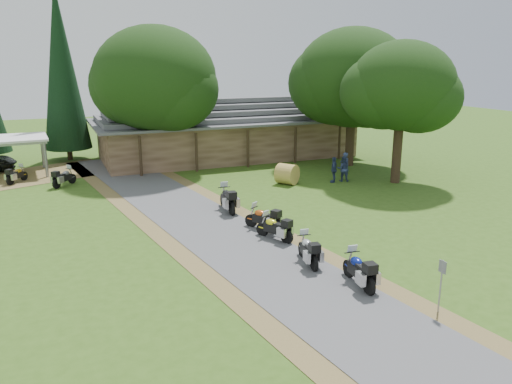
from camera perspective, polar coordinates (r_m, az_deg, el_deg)
name	(u,v)px	position (r m, az deg, el deg)	size (l,w,h in m)	color
ground	(296,283)	(18.49, 4.56, -10.37)	(120.00, 120.00, 0.00)	#345618
driveway	(243,248)	(21.64, -1.52, -6.44)	(46.00, 46.00, 0.00)	#4A4A4D
lodge	(228,127)	(41.53, -3.27, 7.38)	(21.40, 9.40, 4.90)	brown
carport	(1,157)	(38.85, -27.14, 3.57)	(6.15, 4.10, 2.67)	white
motorcycle_row_a	(359,268)	(18.37, 11.68, -8.55)	(1.94, 0.63, 1.33)	navy
motorcycle_row_b	(308,249)	(19.95, 5.98, -6.48)	(1.84, 0.60, 1.26)	#AEB0B6
motorcycle_row_c	(274,227)	(22.42, 2.12, -3.98)	(1.82, 0.59, 1.24)	yellow
motorcycle_row_d	(263,217)	(23.65, 0.85, -2.92)	(1.86, 0.61, 1.27)	#C55117
motorcycle_row_e	(227,198)	(26.63, -3.29, -0.69)	(2.13, 0.69, 1.45)	black
motorcycle_carport_a	(17,174)	(36.41, -25.68, 1.87)	(1.71, 0.56, 1.17)	#BF9317
motorcycle_carport_b	(64,176)	(34.24, -21.09, 1.67)	(1.83, 0.60, 1.25)	slate
person_a	(345,164)	(34.03, 10.10, 3.20)	(0.63, 0.45, 2.21)	navy
person_b	(343,167)	(33.62, 9.94, 2.88)	(0.57, 0.41, 1.99)	navy
person_c	(334,167)	(33.24, 8.90, 2.79)	(0.57, 0.41, 2.00)	navy
hay_bale	(287,174)	(32.51, 3.56, 2.06)	(1.32, 1.32, 1.21)	#A47E3C
sign_post	(441,287)	(17.13, 20.34, -10.12)	(0.33, 0.05, 1.81)	gray
oak_lodge_left	(156,97)	(36.60, -11.39, 10.60)	(8.64, 8.64, 10.61)	black
oak_lodge_right	(352,95)	(38.35, 10.94, 10.81)	(8.57, 8.57, 10.62)	black
oak_driveway	(401,105)	(33.49, 16.19, 9.53)	(6.64, 6.64, 10.15)	black
cedar_near	(62,74)	(42.59, -21.28, 12.48)	(3.59, 3.59, 13.60)	black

